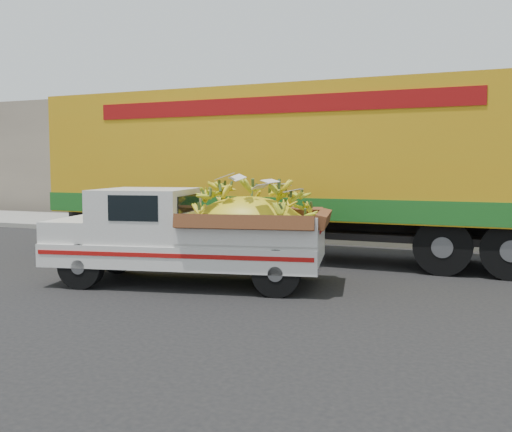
% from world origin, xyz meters
% --- Properties ---
extents(ground, '(100.00, 100.00, 0.00)m').
position_xyz_m(ground, '(0.00, 0.00, 0.00)').
color(ground, black).
rests_on(ground, ground).
extents(curb, '(60.00, 0.25, 0.15)m').
position_xyz_m(curb, '(0.00, 5.43, 0.07)').
color(curb, gray).
rests_on(curb, ground).
extents(sidewalk, '(60.00, 4.00, 0.14)m').
position_xyz_m(sidewalk, '(0.00, 7.53, 0.07)').
color(sidewalk, gray).
rests_on(sidewalk, ground).
extents(building_left, '(18.00, 6.00, 5.00)m').
position_xyz_m(building_left, '(-8.00, 13.43, 2.50)').
color(building_left, gray).
rests_on(building_left, ground).
extents(pickup_truck, '(5.05, 2.67, 1.68)m').
position_xyz_m(pickup_truck, '(1.64, -0.56, 0.90)').
color(pickup_truck, black).
rests_on(pickup_truck, ground).
extents(semi_trailer, '(12.01, 2.72, 3.80)m').
position_xyz_m(semi_trailer, '(1.98, 2.98, 2.12)').
color(semi_trailer, black).
rests_on(semi_trailer, ground).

